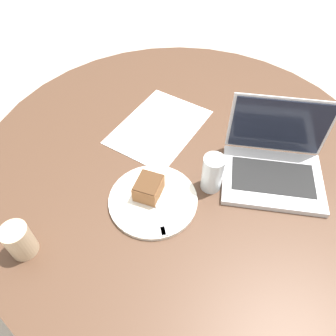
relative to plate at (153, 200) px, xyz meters
name	(u,v)px	position (x,y,z in m)	size (l,w,h in m)	color
ground_plane	(177,253)	(0.18, 0.11, -0.74)	(12.00, 12.00, 0.00)	#B7AD9E
dining_table	(180,170)	(0.18, 0.11, -0.09)	(1.36, 1.36, 0.74)	#4C3323
paper_document	(159,127)	(0.18, 0.26, 0.00)	(0.43, 0.38, 0.00)	white
plate	(153,200)	(0.00, 0.00, 0.00)	(0.26, 0.26, 0.01)	silver
cake_slice	(149,188)	(0.00, 0.02, 0.03)	(0.11, 0.11, 0.06)	brown
fork	(160,215)	(-0.01, -0.06, 0.01)	(0.08, 0.17, 0.00)	silver
coffee_glass	(19,240)	(-0.36, 0.05, 0.04)	(0.07, 0.07, 0.10)	#C6AD89
water_glass	(213,173)	(0.18, -0.05, 0.06)	(0.06, 0.06, 0.12)	silver
laptop	(274,165)	(0.37, -0.11, 0.03)	(0.38, 0.38, 0.23)	silver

